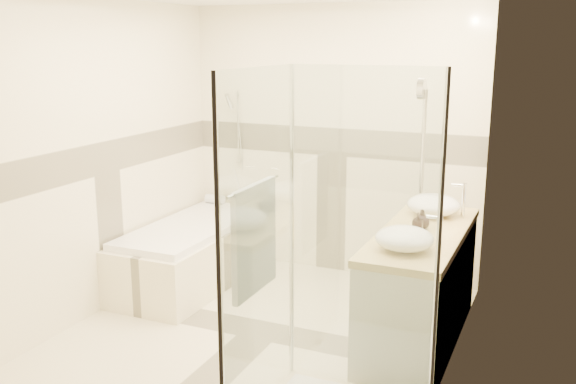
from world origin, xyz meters
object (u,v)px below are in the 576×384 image
at_px(vanity, 420,287).
at_px(bathtub, 193,251).
at_px(shower_enclosure, 319,343).
at_px(vessel_sink_near, 433,205).
at_px(amenity_bottle_b, 422,219).
at_px(amenity_bottle_a, 418,223).
at_px(vessel_sink_far, 405,239).

bearing_deg(vanity, bathtub, 170.75).
bearing_deg(vanity, shower_enclosure, -102.97).
distance_m(vessel_sink_near, amenity_bottle_b, 0.41).
xyz_separation_m(amenity_bottle_a, amenity_bottle_b, (0.00, 0.14, -0.01)).
relative_size(amenity_bottle_a, amenity_bottle_b, 1.08).
bearing_deg(shower_enclosure, vanity, 77.03).
bearing_deg(amenity_bottle_a, shower_enclosure, -102.87).
bearing_deg(amenity_bottle_b, vessel_sink_near, 90.00).
bearing_deg(vanity, vessel_sink_far, -92.47).
distance_m(bathtub, vanity, 2.18).
xyz_separation_m(vessel_sink_near, amenity_bottle_b, (0.00, -0.41, -0.01)).
distance_m(bathtub, vessel_sink_near, 2.22).
xyz_separation_m(bathtub, vessel_sink_near, (2.13, 0.12, 0.62)).
xyz_separation_m(vessel_sink_far, amenity_bottle_a, (0.00, 0.39, -0.00)).
xyz_separation_m(vessel_sink_far, amenity_bottle_b, (0.00, 0.53, -0.01)).
distance_m(vessel_sink_near, vessel_sink_far, 0.93).
bearing_deg(vessel_sink_near, vessel_sink_far, -90.00).
bearing_deg(vessel_sink_near, vanity, -87.56).
height_order(bathtub, vessel_sink_far, vessel_sink_far).
relative_size(vessel_sink_near, amenity_bottle_b, 2.90).
distance_m(vanity, vessel_sink_far, 0.68).
height_order(shower_enclosure, amenity_bottle_a, shower_enclosure).
bearing_deg(bathtub, amenity_bottle_a, -11.34).
height_order(shower_enclosure, vessel_sink_far, shower_enclosure).
bearing_deg(bathtub, amenity_bottle_b, -7.66).
xyz_separation_m(shower_enclosure, vessel_sink_far, (0.27, 0.81, 0.42)).
bearing_deg(vanity, vessel_sink_near, 92.44).
bearing_deg(amenity_bottle_a, vessel_sink_near, 90.00).
bearing_deg(amenity_bottle_b, shower_enclosure, -101.55).
bearing_deg(vessel_sink_far, bathtub, 159.12).
height_order(vanity, vessel_sink_near, vessel_sink_near).
relative_size(bathtub, amenity_bottle_a, 11.21).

